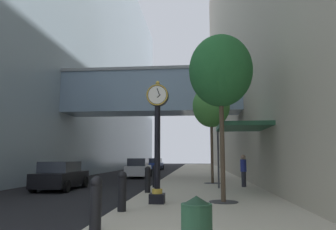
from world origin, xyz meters
The scene contains 16 objects.
ground_plane centered at (0.00, 27.00, 0.00)m, with size 110.00×110.00×0.00m, color black.
sidewalk_right centered at (3.10, 30.00, 0.07)m, with size 6.20×80.00×0.14m, color #BCB29E.
building_block_left centered at (-12.41, 29.93, 15.42)m, with size 23.49×80.00×30.96m.
street_clock centered at (1.23, 7.35, 2.67)m, with size 0.84×0.55×4.60m.
bollard_nearest centered at (0.34, 2.97, 0.79)m, with size 0.29×0.29×1.24m.
bollard_second centered at (0.34, 5.57, 0.79)m, with size 0.29×0.29×1.24m.
bollard_fourth centered at (0.34, 10.76, 0.79)m, with size 0.29×0.29×1.24m.
bollard_fifth centered at (0.34, 13.36, 0.79)m, with size 0.29×0.29×1.24m.
street_tree_near centered at (3.69, 7.89, 5.21)m, with size 2.51×2.51×6.55m.
street_tree_mid_near centered at (3.69, 16.39, 5.16)m, with size 2.47×2.47×6.47m.
trash_bin centered at (2.70, 1.03, 0.68)m, with size 0.53×0.53×1.05m.
pedestrian_walking centered at (5.35, 14.08, 1.11)m, with size 0.38×0.38×1.81m.
storefront_awning centered at (4.96, 11.56, 3.28)m, with size 2.40×3.60×3.30m.
car_white_near centered at (-2.54, 23.73, 0.82)m, with size 2.12×4.59×1.70m.
car_blue_mid centered at (-3.13, 39.68, 0.80)m, with size 2.05×4.18×1.64m.
car_black_far centered at (-4.95, 12.94, 0.77)m, with size 2.11×4.31×1.57m.
Camera 1 is at (2.72, -4.36, 1.84)m, focal length 33.45 mm.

